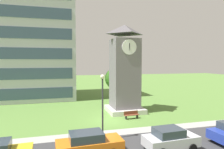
{
  "coord_description": "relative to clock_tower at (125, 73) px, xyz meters",
  "views": [
    {
      "loc": [
        -5.76,
        -21.86,
        6.65
      ],
      "look_at": [
        1.46,
        4.57,
        4.96
      ],
      "focal_mm": 32.49,
      "sensor_mm": 36.0,
      "label": 1
    }
  ],
  "objects": [
    {
      "name": "ground_plane",
      "position": [
        -2.93,
        -3.57,
        -5.19
      ],
      "size": [
        160.0,
        160.0,
        0.0
      ],
      "primitive_type": "plane",
      "color": "#567F38"
    },
    {
      "name": "clock_tower",
      "position": [
        0.0,
        0.0,
        0.0
      ],
      "size": [
        4.59,
        4.59,
        11.52
      ],
      "color": "slate",
      "rests_on": "ground"
    },
    {
      "name": "tree_near_tower",
      "position": [
        1.56,
        9.48,
        -1.53
      ],
      "size": [
        3.9,
        3.9,
        5.62
      ],
      "color": "#513823",
      "rests_on": "ground"
    },
    {
      "name": "parked_car_silver",
      "position": [
        -0.51,
        -12.15,
        -4.33
      ],
      "size": [
        4.14,
        2.17,
        1.69
      ],
      "color": "silver",
      "rests_on": "ground"
    },
    {
      "name": "park_bench",
      "position": [
        -0.32,
        -3.43,
        -4.73
      ],
      "size": [
        1.83,
        0.61,
        0.88
      ],
      "color": "brown",
      "rests_on": "ground"
    },
    {
      "name": "parked_car_orange",
      "position": [
        -6.58,
        -11.41,
        -4.33
      ],
      "size": [
        4.77,
        2.23,
        1.69
      ],
      "color": "orange",
      "rests_on": "ground"
    },
    {
      "name": "office_building",
      "position": [
        -13.42,
        14.97,
        7.61
      ],
      "size": [
        15.71,
        12.49,
        25.6
      ],
      "color": "#B7BCC6",
      "rests_on": "ground"
    },
    {
      "name": "kerb_strip",
      "position": [
        -2.93,
        -7.44,
        -5.19
      ],
      "size": [
        120.0,
        1.6,
        0.01
      ],
      "primitive_type": "cube",
      "color": "#9E9E99",
      "rests_on": "ground"
    },
    {
      "name": "street_lamp",
      "position": [
        -5.02,
        -8.96,
        -1.69
      ],
      "size": [
        0.36,
        0.36,
        5.61
      ],
      "color": "#333338",
      "rests_on": "ground"
    }
  ]
}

